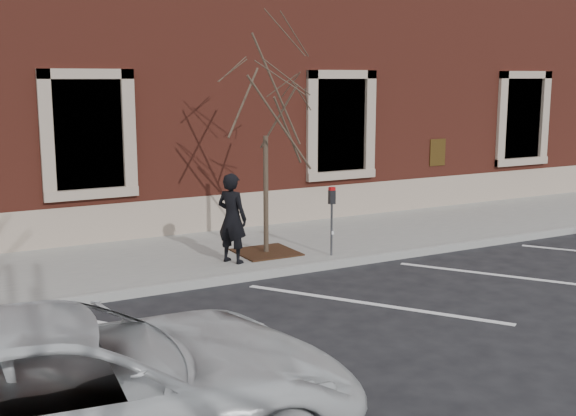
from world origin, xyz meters
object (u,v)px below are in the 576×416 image
man (232,218)px  parking_meter (332,208)px  white_truck (70,395)px  sapling (265,103)px

man → parking_meter: (1.89, -0.42, 0.09)m
man → parking_meter: size_ratio=1.26×
parking_meter → white_truck: white_truck is taller
sapling → white_truck: sapling is taller
parking_meter → sapling: (-1.02, 0.77, 1.99)m
man → parking_meter: 1.94m
man → parking_meter: man is taller
man → white_truck: bearing=114.0°
man → white_truck: 7.05m
man → sapling: size_ratio=0.40×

